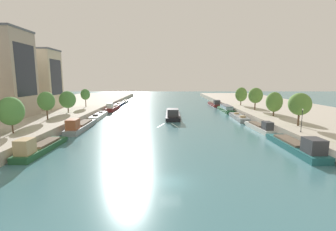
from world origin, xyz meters
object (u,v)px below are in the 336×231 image
object	(u,v)px
barge_midriver	(173,114)
tree_left_far	(11,111)
moored_boat_right_gap_after	(297,146)
tree_right_second	(300,104)
moored_boat_right_second	(226,109)
moored_boat_left_downstream	(126,101)
moored_boat_left_far	(113,108)
tree_left_end_of_row	(68,100)
moored_boat_left_gap_after	(99,116)
tree_left_nearest	(46,101)
tree_right_far	(241,94)
moored_boat_left_near	(120,104)
moored_boat_right_downstream	(260,127)
tree_left_distant	(85,94)
moored_boat_left_second	(80,126)
moored_boat_right_upstream	(239,117)
tree_right_nearest	(256,95)
tree_right_by_lamp	(274,102)
moored_boat_left_upstream	(39,147)
moored_boat_right_end	(215,104)
lamppost_right_bank	(302,119)

from	to	relation	value
barge_midriver	tree_left_far	world-z (taller)	tree_left_far
moored_boat_right_gap_after	tree_right_second	world-z (taller)	tree_right_second
moored_boat_right_second	moored_boat_left_downstream	bearing A→B (deg)	142.85
moored_boat_left_far	tree_left_end_of_row	world-z (taller)	tree_left_end_of_row
moored_boat_left_gap_after	moored_boat_right_second	world-z (taller)	moored_boat_right_second
barge_midriver	moored_boat_right_second	bearing A→B (deg)	31.36
tree_left_nearest	tree_right_far	xyz separation A→B (m)	(57.97, 31.63, -0.50)
moored_boat_left_near	tree_left_far	bearing A→B (deg)	-96.49
tree_right_far	moored_boat_right_downstream	bearing A→B (deg)	-100.22
tree_left_distant	moored_boat_left_downstream	bearing A→B (deg)	76.78
moored_boat_left_second	tree_left_nearest	distance (m)	10.95
tree_left_distant	tree_right_far	xyz separation A→B (m)	(57.54, 4.57, -0.34)
tree_right_second	moored_boat_right_upstream	bearing A→B (deg)	107.97
moored_boat_right_second	tree_right_nearest	xyz separation A→B (m)	(6.41, -11.80, 5.76)
barge_midriver	moored_boat_left_far	distance (m)	27.39
moored_boat_right_upstream	tree_left_far	world-z (taller)	tree_left_far
moored_boat_left_gap_after	tree_right_by_lamp	distance (m)	51.68
moored_boat_left_far	moored_boat_right_second	world-z (taller)	moored_boat_left_far
moored_boat_right_downstream	tree_left_nearest	bearing A→B (deg)	175.97
moored_boat_right_downstream	tree_right_second	world-z (taller)	tree_right_second
moored_boat_right_downstream	tree_left_far	world-z (taller)	tree_left_far
moored_boat_left_upstream	moored_boat_right_second	distance (m)	66.06
moored_boat_right_upstream	tree_left_distant	bearing A→B (deg)	163.77
moored_boat_right_gap_after	moored_boat_right_second	distance (m)	49.42
moored_boat_right_downstream	moored_boat_right_second	size ratio (longest dim) A/B	0.81
moored_boat_left_near	tree_left_end_of_row	xyz separation A→B (m)	(-8.15, -37.26, 5.34)
moored_boat_left_upstream	moored_boat_right_downstream	size ratio (longest dim) A/B	1.03
moored_boat_left_second	tree_right_by_lamp	distance (m)	50.48
moored_boat_right_upstream	tree_left_distant	size ratio (longest dim) A/B	2.24
tree_right_second	moored_boat_right_end	bearing A→B (deg)	96.68
tree_left_nearest	moored_boat_right_end	bearing A→B (deg)	43.22
barge_midriver	moored_boat_left_second	world-z (taller)	moored_boat_left_second
moored_boat_left_near	moored_boat_left_upstream	bearing A→B (deg)	-89.73
tree_left_nearest	tree_left_end_of_row	xyz separation A→B (m)	(0.03, 12.52, -0.73)
tree_left_end_of_row	lamppost_right_bank	distance (m)	61.34
tree_right_by_lamp	tree_right_nearest	xyz separation A→B (m)	(-0.33, 12.75, 0.84)
moored_boat_left_downstream	tree_left_far	distance (m)	77.68
moored_boat_right_end	tree_right_nearest	xyz separation A→B (m)	(6.87, -30.44, 5.89)
tree_left_far	tree_right_nearest	distance (m)	66.03
moored_boat_left_downstream	tree_left_end_of_row	world-z (taller)	tree_left_end_of_row
moored_boat_left_near	tree_right_by_lamp	distance (m)	67.58
barge_midriver	tree_left_far	size ratio (longest dim) A/B	3.53
moored_boat_left_downstream	tree_right_nearest	distance (m)	66.88
tree_left_end_of_row	tree_right_far	size ratio (longest dim) A/B	0.94
barge_midriver	moored_boat_right_upstream	world-z (taller)	barge_midriver
moored_boat_right_end	tree_left_end_of_row	world-z (taller)	tree_left_end_of_row
moored_boat_right_downstream	moored_boat_right_upstream	bearing A→B (deg)	90.76
moored_boat_left_downstream	moored_boat_right_gap_after	size ratio (longest dim) A/B	0.64
moored_boat_right_upstream	tree_left_far	distance (m)	57.57
tree_left_far	moored_boat_right_gap_after	bearing A→B (deg)	-5.66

